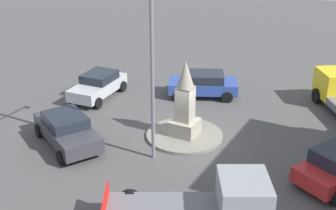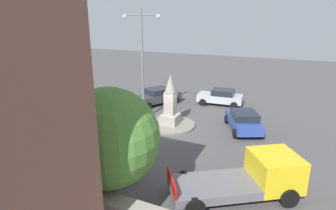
{
  "view_description": "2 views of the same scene",
  "coord_description": "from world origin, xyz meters",
  "px_view_note": "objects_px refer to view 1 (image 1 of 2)",
  "views": [
    {
      "loc": [
        -17.23,
        -8.1,
        10.08
      ],
      "look_at": [
        -0.75,
        0.52,
        1.86
      ],
      "focal_mm": 47.17,
      "sensor_mm": 36.0,
      "label": 1
    },
    {
      "loc": [
        7.86,
        -18.25,
        7.86
      ],
      "look_at": [
        0.08,
        -0.59,
        1.79
      ],
      "focal_mm": 30.47,
      "sensor_mm": 36.0,
      "label": 2
    }
  ],
  "objects_px": {
    "car_dark_grey_passing": "(67,129)",
    "truck_grey_waiting": "(210,205)",
    "car_blue_far_side": "(204,84)",
    "monument": "(185,105)",
    "car_silver_approaching": "(98,85)",
    "streetlamp": "(152,49)"
  },
  "relations": [
    {
      "from": "car_silver_approaching",
      "to": "car_blue_far_side",
      "type": "relative_size",
      "value": 0.94
    },
    {
      "from": "monument",
      "to": "streetlamp",
      "type": "xyz_separation_m",
      "value": [
        -2.43,
        0.36,
        3.3
      ]
    },
    {
      "from": "streetlamp",
      "to": "car_dark_grey_passing",
      "type": "xyz_separation_m",
      "value": [
        -0.81,
        4.16,
        -4.21
      ]
    },
    {
      "from": "monument",
      "to": "car_silver_approaching",
      "type": "relative_size",
      "value": 0.91
    },
    {
      "from": "truck_grey_waiting",
      "to": "car_silver_approaching",
      "type": "bearing_deg",
      "value": 52.73
    },
    {
      "from": "monument",
      "to": "streetlamp",
      "type": "bearing_deg",
      "value": 171.47
    },
    {
      "from": "car_dark_grey_passing",
      "to": "car_blue_far_side",
      "type": "distance_m",
      "value": 9.0
    },
    {
      "from": "car_dark_grey_passing",
      "to": "car_blue_far_side",
      "type": "height_order",
      "value": "car_dark_grey_passing"
    },
    {
      "from": "monument",
      "to": "car_dark_grey_passing",
      "type": "bearing_deg",
      "value": 125.61
    },
    {
      "from": "streetlamp",
      "to": "truck_grey_waiting",
      "type": "height_order",
      "value": "streetlamp"
    },
    {
      "from": "car_silver_approaching",
      "to": "car_dark_grey_passing",
      "type": "bearing_deg",
      "value": -158.56
    },
    {
      "from": "monument",
      "to": "car_silver_approaching",
      "type": "distance_m",
      "value": 7.05
    },
    {
      "from": "car_silver_approaching",
      "to": "car_blue_far_side",
      "type": "xyz_separation_m",
      "value": [
        2.98,
        -5.41,
        0.0
      ]
    },
    {
      "from": "car_dark_grey_passing",
      "to": "streetlamp",
      "type": "bearing_deg",
      "value": -79.03
    },
    {
      "from": "monument",
      "to": "truck_grey_waiting",
      "type": "relative_size",
      "value": 0.64
    },
    {
      "from": "car_dark_grey_passing",
      "to": "truck_grey_waiting",
      "type": "bearing_deg",
      "value": -106.6
    },
    {
      "from": "car_blue_far_side",
      "to": "car_dark_grey_passing",
      "type": "bearing_deg",
      "value": 158.55
    },
    {
      "from": "monument",
      "to": "car_silver_approaching",
      "type": "bearing_deg",
      "value": 71.96
    },
    {
      "from": "monument",
      "to": "streetlamp",
      "type": "relative_size",
      "value": 0.45
    },
    {
      "from": "car_blue_far_side",
      "to": "truck_grey_waiting",
      "type": "height_order",
      "value": "truck_grey_waiting"
    },
    {
      "from": "car_silver_approaching",
      "to": "car_blue_far_side",
      "type": "distance_m",
      "value": 6.18
    },
    {
      "from": "streetlamp",
      "to": "car_blue_far_side",
      "type": "height_order",
      "value": "streetlamp"
    }
  ]
}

